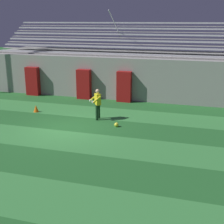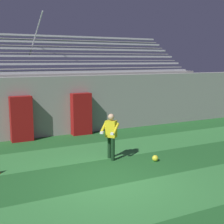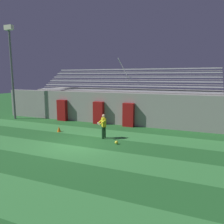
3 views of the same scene
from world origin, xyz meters
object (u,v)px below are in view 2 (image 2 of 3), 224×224
(padding_pillar_gate_left, at_px, (21,119))
(goalkeeper, at_px, (111,134))
(soccer_ball, at_px, (155,158))
(padding_pillar_gate_right, at_px, (81,114))

(padding_pillar_gate_left, xyz_separation_m, goalkeeper, (2.37, -4.09, -0.04))
(padding_pillar_gate_left, height_order, soccer_ball, padding_pillar_gate_left)
(padding_pillar_gate_right, relative_size, goalkeeper, 1.19)
(padding_pillar_gate_left, bearing_deg, soccer_ball, -53.53)
(padding_pillar_gate_left, xyz_separation_m, padding_pillar_gate_right, (2.80, 0.00, 0.00))
(soccer_ball, bearing_deg, goalkeeper, 145.64)
(padding_pillar_gate_left, bearing_deg, padding_pillar_gate_right, 0.00)
(padding_pillar_gate_left, distance_m, padding_pillar_gate_right, 2.80)
(padding_pillar_gate_right, height_order, soccer_ball, padding_pillar_gate_right)
(soccer_ball, bearing_deg, padding_pillar_gate_left, 126.47)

